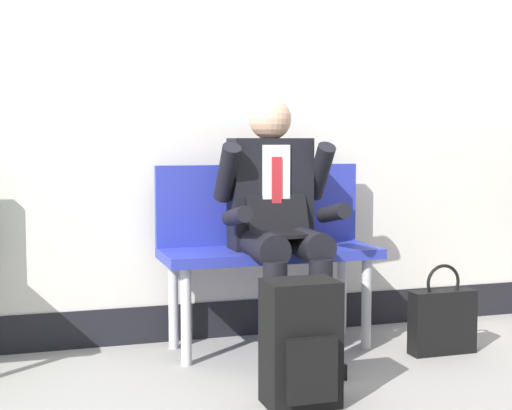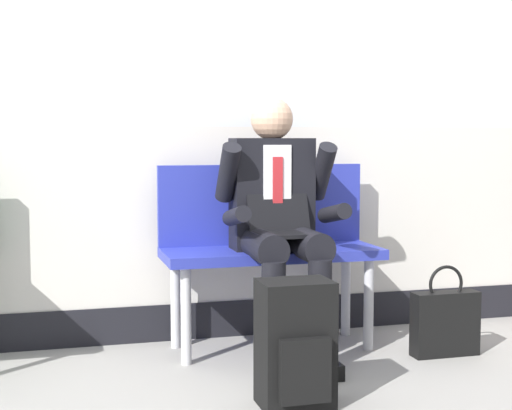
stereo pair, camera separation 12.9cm
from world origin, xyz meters
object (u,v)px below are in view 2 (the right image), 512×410
at_px(bench_with_person, 268,239).
at_px(handbag, 445,322).
at_px(person_seated, 279,218).
at_px(backpack, 296,345).

height_order(bench_with_person, handbag, bench_with_person).
bearing_deg(person_seated, handbag, -15.23).
relative_size(backpack, handbag, 1.13).
distance_m(backpack, handbag, 1.05).
bearing_deg(backpack, person_seated, 78.16).
bearing_deg(handbag, person_seated, 164.77).
height_order(backpack, handbag, backpack).
xyz_separation_m(bench_with_person, person_seated, (-0.00, -0.20, 0.13)).
relative_size(person_seated, backpack, 2.51).
bearing_deg(handbag, bench_with_person, 152.27).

